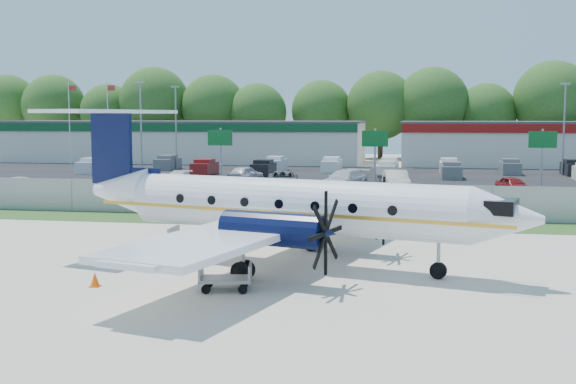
# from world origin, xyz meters

# --- Properties ---
(ground) EXTENTS (170.00, 170.00, 0.00)m
(ground) POSITION_xyz_m (0.00, 0.00, 0.00)
(ground) COLOR beige
(ground) RESTS_ON ground
(grass_verge) EXTENTS (170.00, 4.00, 0.02)m
(grass_verge) POSITION_xyz_m (0.00, 12.00, 0.01)
(grass_verge) COLOR #2D561E
(grass_verge) RESTS_ON ground
(access_road) EXTENTS (170.00, 8.00, 0.02)m
(access_road) POSITION_xyz_m (0.00, 19.00, 0.01)
(access_road) COLOR black
(access_road) RESTS_ON ground
(parking_lot) EXTENTS (170.00, 32.00, 0.02)m
(parking_lot) POSITION_xyz_m (0.00, 40.00, 0.01)
(parking_lot) COLOR black
(parking_lot) RESTS_ON ground
(perimeter_fence) EXTENTS (120.00, 0.06, 1.99)m
(perimeter_fence) POSITION_xyz_m (0.00, 14.00, 1.00)
(perimeter_fence) COLOR gray
(perimeter_fence) RESTS_ON ground
(building_west) EXTENTS (46.40, 12.40, 5.24)m
(building_west) POSITION_xyz_m (-24.00, 61.98, 2.63)
(building_west) COLOR silver
(building_west) RESTS_ON ground
(sign_left) EXTENTS (1.80, 0.26, 5.00)m
(sign_left) POSITION_xyz_m (-8.00, 22.91, 3.61)
(sign_left) COLOR gray
(sign_left) RESTS_ON ground
(sign_mid) EXTENTS (1.80, 0.26, 5.00)m
(sign_mid) POSITION_xyz_m (3.00, 22.91, 3.61)
(sign_mid) COLOR gray
(sign_mid) RESTS_ON ground
(sign_right) EXTENTS (1.80, 0.26, 5.00)m
(sign_right) POSITION_xyz_m (14.00, 22.91, 3.61)
(sign_right) COLOR gray
(sign_right) RESTS_ON ground
(flagpole_west) EXTENTS (1.06, 0.12, 10.00)m
(flagpole_west) POSITION_xyz_m (-35.92, 55.00, 5.64)
(flagpole_west) COLOR white
(flagpole_west) RESTS_ON ground
(flagpole_east) EXTENTS (1.06, 0.12, 10.00)m
(flagpole_east) POSITION_xyz_m (-30.92, 55.00, 5.64)
(flagpole_east) COLOR white
(flagpole_east) RESTS_ON ground
(light_pole_nw) EXTENTS (0.90, 0.35, 9.09)m
(light_pole_nw) POSITION_xyz_m (-20.00, 38.00, 5.23)
(light_pole_nw) COLOR gray
(light_pole_nw) RESTS_ON ground
(light_pole_sw) EXTENTS (0.90, 0.35, 9.09)m
(light_pole_sw) POSITION_xyz_m (-20.00, 48.00, 5.23)
(light_pole_sw) COLOR gray
(light_pole_sw) RESTS_ON ground
(light_pole_se) EXTENTS (0.90, 0.35, 9.09)m
(light_pole_se) POSITION_xyz_m (20.00, 48.00, 5.23)
(light_pole_se) COLOR gray
(light_pole_se) RESTS_ON ground
(tree_line) EXTENTS (112.00, 6.00, 14.00)m
(tree_line) POSITION_xyz_m (0.00, 74.00, 0.00)
(tree_line) COLOR #295519
(tree_line) RESTS_ON ground
(aircraft) EXTENTS (20.01, 19.56, 6.11)m
(aircraft) POSITION_xyz_m (0.82, 0.62, 2.36)
(aircraft) COLOR white
(aircraft) RESTS_ON ground
(baggage_cart_near) EXTENTS (2.19, 1.36, 1.14)m
(baggage_cart_near) POSITION_xyz_m (-3.19, 1.96, 0.53)
(baggage_cart_near) COLOR gray
(baggage_cart_near) RESTS_ON ground
(baggage_cart_far) EXTENTS (1.89, 1.33, 0.91)m
(baggage_cart_far) POSITION_xyz_m (-0.31, -4.01, 0.42)
(baggage_cart_far) COLOR gray
(baggage_cart_far) RESTS_ON ground
(cone_port_wing) EXTENTS (0.36, 0.36, 0.50)m
(cone_port_wing) POSITION_xyz_m (-4.87, -4.27, 0.24)
(cone_port_wing) COLOR #FD5A07
(cone_port_wing) RESTS_ON ground
(cone_starboard_wing) EXTENTS (0.39, 0.39, 0.56)m
(cone_starboard_wing) POSITION_xyz_m (-3.41, 6.02, 0.26)
(cone_starboard_wing) COLOR #FD5A07
(cone_starboard_wing) RESTS_ON ground
(road_car_west) EXTENTS (5.38, 2.33, 1.72)m
(road_car_west) POSITION_xyz_m (-20.22, 16.95, 0.00)
(road_car_west) COLOR beige
(road_car_west) RESTS_ON ground
(road_car_mid) EXTENTS (4.15, 2.31, 1.34)m
(road_car_mid) POSITION_xyz_m (6.63, 19.74, 0.00)
(road_car_mid) COLOR black
(road_car_mid) RESTS_ON ground
(parked_car_a) EXTENTS (2.31, 4.75, 1.33)m
(parked_car_a) POSITION_xyz_m (-13.39, 28.98, 0.00)
(parked_car_a) COLOR silver
(parked_car_a) RESTS_ON ground
(parked_car_b) EXTENTS (3.35, 5.69, 1.49)m
(parked_car_b) POSITION_xyz_m (-4.68, 29.34, 0.00)
(parked_car_b) COLOR #595B5E
(parked_car_b) RESTS_ON ground
(parked_car_c) EXTENTS (4.06, 5.89, 1.58)m
(parked_car_c) POSITION_xyz_m (0.17, 29.88, 0.00)
(parked_car_c) COLOR silver
(parked_car_c) RESTS_ON ground
(parked_car_d) EXTENTS (2.47, 5.17, 1.63)m
(parked_car_d) POSITION_xyz_m (4.26, 29.57, 0.00)
(parked_car_d) COLOR beige
(parked_car_d) RESTS_ON ground
(parked_car_e) EXTENTS (2.62, 4.05, 1.28)m
(parked_car_e) POSITION_xyz_m (13.04, 29.49, 0.00)
(parked_car_e) COLOR maroon
(parked_car_e) RESTS_ON ground
(parked_car_f) EXTENTS (2.89, 4.62, 1.47)m
(parked_car_f) POSITION_xyz_m (-9.12, 34.96, 0.00)
(parked_car_f) COLOR silver
(parked_car_f) RESTS_ON ground
(parked_car_g) EXTENTS (2.89, 5.11, 1.59)m
(parked_car_g) POSITION_xyz_m (2.90, 34.36, 0.00)
(parked_car_g) COLOR #595B5E
(parked_car_g) RESTS_ON ground
(far_parking_rows) EXTENTS (56.00, 10.00, 1.60)m
(far_parking_rows) POSITION_xyz_m (0.00, 45.00, 0.00)
(far_parking_rows) COLOR gray
(far_parking_rows) RESTS_ON ground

